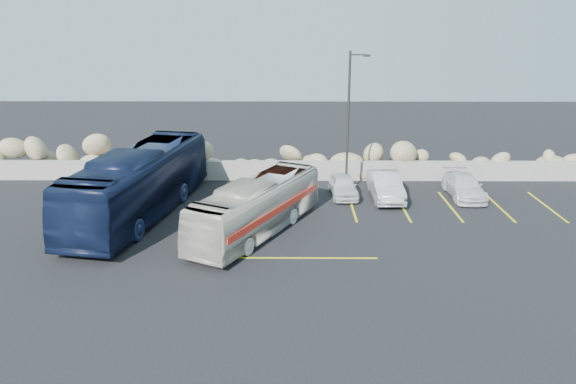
{
  "coord_description": "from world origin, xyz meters",
  "views": [
    {
      "loc": [
        -0.65,
        -21.65,
        9.9
      ],
      "look_at": [
        -0.83,
        4.0,
        1.74
      ],
      "focal_mm": 35.0,
      "sensor_mm": 36.0,
      "label": 1
    }
  ],
  "objects_px": {
    "lamppost": "(349,119)",
    "car_a": "(343,186)",
    "vintage_bus": "(257,207)",
    "tour_coach": "(140,183)",
    "car_b": "(386,186)",
    "car_c": "(464,186)"
  },
  "relations": [
    {
      "from": "car_b",
      "to": "car_c",
      "type": "height_order",
      "value": "car_b"
    },
    {
      "from": "tour_coach",
      "to": "car_b",
      "type": "relative_size",
      "value": 2.78
    },
    {
      "from": "tour_coach",
      "to": "car_a",
      "type": "relative_size",
      "value": 3.47
    },
    {
      "from": "tour_coach",
      "to": "car_b",
      "type": "height_order",
      "value": "tour_coach"
    },
    {
      "from": "lamppost",
      "to": "tour_coach",
      "type": "xyz_separation_m",
      "value": [
        -10.92,
        -3.99,
        -2.57
      ]
    },
    {
      "from": "tour_coach",
      "to": "car_a",
      "type": "distance_m",
      "value": 11.18
    },
    {
      "from": "lamppost",
      "to": "tour_coach",
      "type": "relative_size",
      "value": 0.65
    },
    {
      "from": "car_c",
      "to": "car_a",
      "type": "bearing_deg",
      "value": 179.16
    },
    {
      "from": "lamppost",
      "to": "car_a",
      "type": "distance_m",
      "value": 3.77
    },
    {
      "from": "car_b",
      "to": "car_c",
      "type": "distance_m",
      "value": 4.49
    },
    {
      "from": "lamppost",
      "to": "car_b",
      "type": "xyz_separation_m",
      "value": [
        2.04,
        -1.17,
        -3.56
      ]
    },
    {
      "from": "vintage_bus",
      "to": "car_b",
      "type": "relative_size",
      "value": 2.07
    },
    {
      "from": "lamppost",
      "to": "car_c",
      "type": "distance_m",
      "value": 7.53
    },
    {
      "from": "lamppost",
      "to": "car_a",
      "type": "relative_size",
      "value": 2.24
    },
    {
      "from": "vintage_bus",
      "to": "tour_coach",
      "type": "height_order",
      "value": "tour_coach"
    },
    {
      "from": "vintage_bus",
      "to": "tour_coach",
      "type": "relative_size",
      "value": 0.74
    },
    {
      "from": "lamppost",
      "to": "tour_coach",
      "type": "height_order",
      "value": "lamppost"
    },
    {
      "from": "vintage_bus",
      "to": "car_a",
      "type": "height_order",
      "value": "vintage_bus"
    },
    {
      "from": "tour_coach",
      "to": "car_c",
      "type": "relative_size",
      "value": 2.91
    },
    {
      "from": "lamppost",
      "to": "vintage_bus",
      "type": "bearing_deg",
      "value": -127.17
    },
    {
      "from": "car_a",
      "to": "car_c",
      "type": "distance_m",
      "value": 6.81
    },
    {
      "from": "tour_coach",
      "to": "car_b",
      "type": "xyz_separation_m",
      "value": [
        12.97,
        2.82,
        -0.99
      ]
    }
  ]
}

